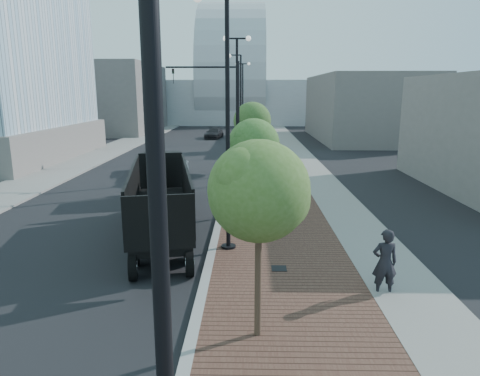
{
  "coord_description": "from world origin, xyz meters",
  "views": [
    {
      "loc": [
        1.37,
        -5.49,
        5.93
      ],
      "look_at": [
        1.0,
        12.0,
        2.0
      ],
      "focal_mm": 32.07,
      "sensor_mm": 36.0,
      "label": 1
    }
  ],
  "objects_px": {
    "dump_truck": "(162,190)",
    "pedestrian": "(385,263)",
    "white_sedan": "(163,169)",
    "dark_car_mid": "(155,164)"
  },
  "relations": [
    {
      "from": "dump_truck",
      "to": "dark_car_mid",
      "type": "distance_m",
      "value": 10.89
    },
    {
      "from": "white_sedan",
      "to": "dark_car_mid",
      "type": "relative_size",
      "value": 0.84
    },
    {
      "from": "white_sedan",
      "to": "pedestrian",
      "type": "distance_m",
      "value": 19.61
    },
    {
      "from": "dark_car_mid",
      "to": "pedestrian",
      "type": "xyz_separation_m",
      "value": [
        10.9,
        -18.95,
        0.27
      ]
    },
    {
      "from": "dark_car_mid",
      "to": "pedestrian",
      "type": "height_order",
      "value": "pedestrian"
    },
    {
      "from": "dump_truck",
      "to": "pedestrian",
      "type": "bearing_deg",
      "value": -56.51
    },
    {
      "from": "pedestrian",
      "to": "white_sedan",
      "type": "bearing_deg",
      "value": -61.41
    },
    {
      "from": "white_sedan",
      "to": "dark_car_mid",
      "type": "height_order",
      "value": "dark_car_mid"
    },
    {
      "from": "white_sedan",
      "to": "dark_car_mid",
      "type": "xyz_separation_m",
      "value": [
        -0.98,
        2.03,
        0.0
      ]
    },
    {
      "from": "dark_car_mid",
      "to": "white_sedan",
      "type": "bearing_deg",
      "value": -83.81
    }
  ]
}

